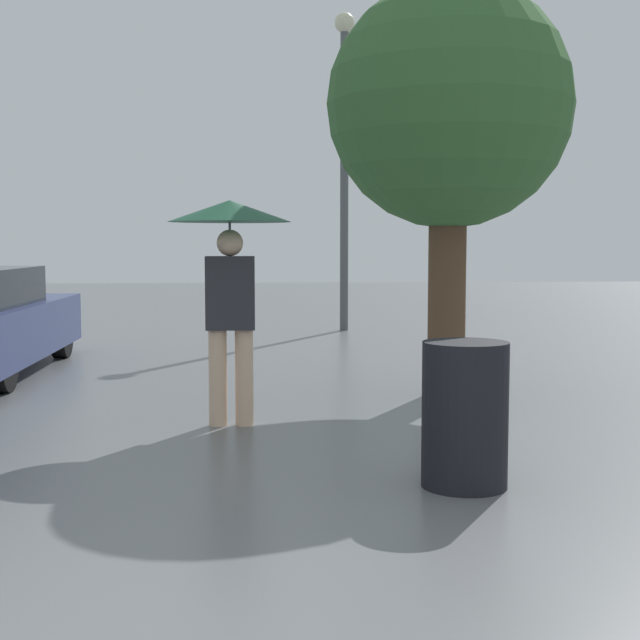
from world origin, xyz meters
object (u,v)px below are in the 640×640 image
pedestrian (230,250)px  trash_bin (465,414)px  tree (449,109)px  street_lamp (344,138)px

pedestrian → trash_bin: size_ratio=2.05×
tree → street_lamp: (-0.35, 6.40, 0.48)m
pedestrian → street_lamp: size_ratio=0.34×
pedestrian → tree: bearing=32.5°
pedestrian → trash_bin: bearing=-52.8°
trash_bin → tree: bearing=79.8°
street_lamp → trash_bin: (-0.22, -9.58, -2.74)m
street_lamp → trash_bin: bearing=-91.3°
pedestrian → tree: size_ratio=0.46×
street_lamp → trash_bin: 9.97m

